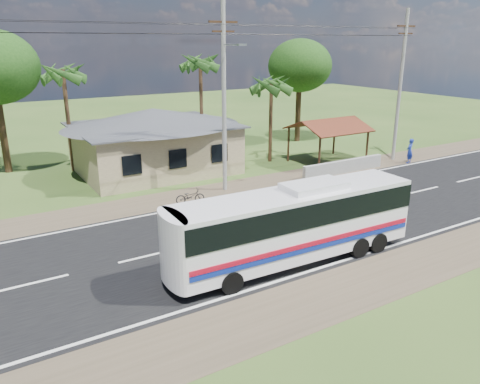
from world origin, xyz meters
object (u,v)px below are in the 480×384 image
Objects in this scene: motorcycle at (190,196)px; person at (410,151)px; coach_bus at (296,219)px; waiting_shed at (328,127)px.

person is (18.13, -0.11, 0.50)m from motorcycle.
coach_bus reaches higher than person.
motorcycle is at bearing -18.23° from person.
coach_bus is at bearing 8.63° from person.
waiting_shed reaches higher than coach_bus.
person reaches higher than motorcycle.
motorcycle is at bearing -165.90° from waiting_shed.
waiting_shed reaches higher than motorcycle.
coach_bus is 5.79× the size of person.
waiting_shed is at bearing -62.43° from motorcycle.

